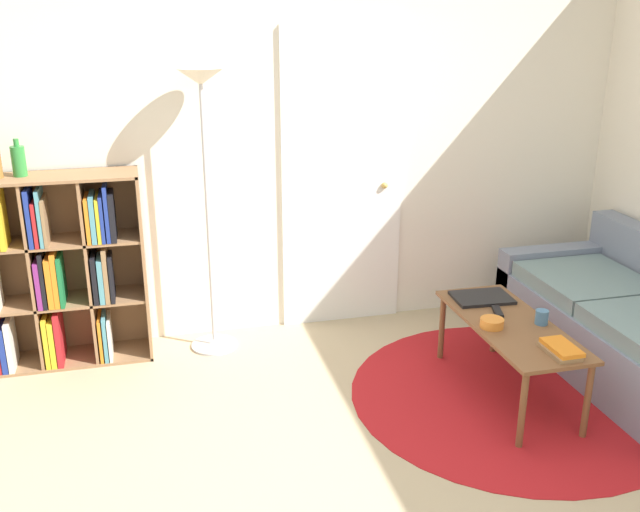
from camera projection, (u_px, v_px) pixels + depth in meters
wall_back at (302, 143)px, 4.74m from camera, size 7.52×0.11×2.60m
rug at (512, 395)px, 4.16m from camera, size 1.88×1.88×0.01m
bookshelf at (53, 270)px, 4.39m from camera, size 1.01×0.34×1.21m
floor_lamp at (203, 129)px, 4.29m from camera, size 0.31×0.31×1.81m
couch at (639, 329)px, 4.39m from camera, size 0.88×1.81×0.77m
coffee_table at (510, 331)px, 4.05m from camera, size 0.45×1.10×0.46m
laptop at (482, 298)px, 4.36m from camera, size 0.36×0.27×0.02m
bowl at (492, 323)px, 3.97m from camera, size 0.13×0.13×0.05m
book_stack_on_table at (561, 349)px, 3.67m from camera, size 0.14×0.23×0.04m
cup at (542, 317)px, 4.01m from camera, size 0.07×0.07×0.08m
remote at (498, 312)px, 4.16m from camera, size 0.08×0.15×0.02m
bottle_right at (19, 161)px, 4.16m from camera, size 0.08×0.08×0.22m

